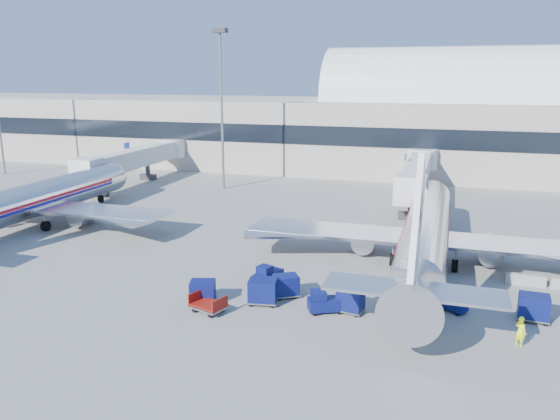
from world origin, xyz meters
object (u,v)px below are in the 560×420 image
(tug_right, at_px, (451,302))
(cart_solo_far, at_px, (534,307))
(cart_train_a, at_px, (286,285))
(cart_train_c, at_px, (203,291))
(jetbridge_mid, at_px, (139,157))
(barrier_near, at_px, (526,280))
(cart_train_b, at_px, (263,291))
(ramp_worker, at_px, (520,331))
(tug_left, at_px, (268,275))
(tug_lead, at_px, (325,302))
(airliner_mid, at_px, (30,201))
(cart_open_red, at_px, (209,306))
(airliner_main, at_px, (426,233))
(jetbridge_near, at_px, (418,171))
(mast_west, at_px, (221,86))
(cart_solo_near, at_px, (351,301))

(tug_right, xyz_separation_m, cart_solo_far, (5.32, -0.08, 0.37))
(cart_train_a, xyz_separation_m, cart_train_c, (-5.53, -2.87, -0.01))
(tug_right, bearing_deg, jetbridge_mid, 174.50)
(barrier_near, xyz_separation_m, cart_train_b, (-18.81, -9.67, 0.55))
(barrier_near, relative_size, ramp_worker, 1.53)
(tug_left, height_order, cart_train_c, cart_train_c)
(tug_lead, bearing_deg, airliner_mid, 135.12)
(cart_train_b, distance_m, ramp_worker, 17.30)
(cart_train_c, xyz_separation_m, cart_open_red, (1.10, -1.40, -0.43))
(cart_train_c, bearing_deg, airliner_main, 24.73)
(tug_left, bearing_deg, cart_solo_far, -73.97)
(tug_left, relative_size, cart_train_c, 1.23)
(jetbridge_near, xyz_separation_m, cart_train_a, (-7.17, -36.73, -3.03))
(cart_train_c, xyz_separation_m, cart_solo_far, (22.81, 3.97, 0.08))
(cart_train_b, bearing_deg, cart_solo_far, -1.22)
(cart_solo_far, bearing_deg, barrier_near, 91.49)
(cart_train_b, xyz_separation_m, cart_open_red, (-3.20, -2.53, -0.55))
(barrier_near, bearing_deg, jetbridge_mid, 151.20)
(airliner_mid, distance_m, mast_west, 30.57)
(jetbridge_mid, height_order, tug_right, jetbridge_mid)
(tug_right, relative_size, cart_train_a, 0.94)
(jetbridge_near, distance_m, cart_train_c, 41.70)
(cart_train_b, height_order, cart_solo_near, cart_train_b)
(mast_west, bearing_deg, airliner_main, -40.36)
(tug_right, bearing_deg, cart_solo_near, -128.01)
(mast_west, relative_size, cart_train_a, 9.45)
(tug_right, height_order, cart_open_red, tug_right)
(barrier_near, xyz_separation_m, tug_lead, (-14.18, -9.73, 0.30))
(tug_lead, height_order, cart_train_c, cart_train_c)
(jetbridge_mid, bearing_deg, cart_open_red, -53.45)
(jetbridge_mid, relative_size, cart_train_c, 12.39)
(jetbridge_near, height_order, barrier_near, jetbridge_near)
(barrier_near, bearing_deg, cart_solo_near, -143.30)
(jetbridge_mid, xyz_separation_m, mast_west, (14.40, -0.81, 10.86))
(cart_open_red, height_order, ramp_worker, ramp_worker)
(barrier_near, bearing_deg, cart_solo_far, -92.43)
(ramp_worker, bearing_deg, cart_open_red, 45.29)
(tug_lead, xyz_separation_m, cart_solo_near, (1.76, 0.48, 0.12))
(airliner_mid, xyz_separation_m, barrier_near, (50.00, -2.51, -2.48))
(cart_train_a, relative_size, ramp_worker, 1.22)
(airliner_main, bearing_deg, jetbridge_near, 95.22)
(cart_solo_far, bearing_deg, jetbridge_mid, 149.56)
(jetbridge_near, relative_size, cart_open_red, 9.98)
(tug_left, distance_m, cart_train_a, 3.06)
(mast_west, relative_size, cart_solo_near, 10.91)
(cart_train_b, bearing_deg, mast_west, 107.05)
(jetbridge_mid, distance_m, cart_train_c, 49.36)
(airliner_mid, xyz_separation_m, jetbridge_mid, (-2.40, 26.30, 1.00))
(jetbridge_near, height_order, mast_west, mast_west)
(jetbridge_mid, bearing_deg, tug_lead, -45.24)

